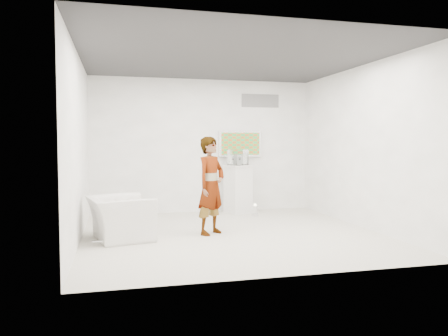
# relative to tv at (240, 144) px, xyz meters

# --- Properties ---
(room) EXTENTS (5.01, 5.01, 3.00)m
(room) POSITION_rel_tv_xyz_m (-0.85, -2.45, -0.05)
(room) COLOR beige
(room) RESTS_ON ground
(tv) EXTENTS (1.00, 0.08, 0.60)m
(tv) POSITION_rel_tv_xyz_m (0.00, 0.00, 0.00)
(tv) COLOR silver
(tv) RESTS_ON room
(logo_decal) EXTENTS (0.90, 0.02, 0.30)m
(logo_decal) POSITION_rel_tv_xyz_m (0.50, 0.04, 1.00)
(logo_decal) COLOR slate
(logo_decal) RESTS_ON room
(person) EXTENTS (0.73, 0.70, 1.68)m
(person) POSITION_rel_tv_xyz_m (-1.20, -2.39, -0.71)
(person) COLOR silver
(person) RESTS_ON room
(armchair) EXTENTS (1.15, 1.25, 0.70)m
(armchair) POSITION_rel_tv_xyz_m (-2.72, -2.43, -1.20)
(armchair) COLOR silver
(armchair) RESTS_ON room
(pedestal) EXTENTS (0.67, 0.67, 1.08)m
(pedestal) POSITION_rel_tv_xyz_m (-0.14, -0.34, -1.01)
(pedestal) COLOR silver
(pedestal) RESTS_ON room
(floor_uplight) EXTENTS (0.17, 0.17, 0.25)m
(floor_uplight) POSITION_rel_tv_xyz_m (0.11, -0.81, -1.42)
(floor_uplight) COLOR silver
(floor_uplight) RESTS_ON room
(vitrine) EXTENTS (0.49, 0.49, 0.35)m
(vitrine) POSITION_rel_tv_xyz_m (-0.14, -0.34, -0.30)
(vitrine) COLOR silver
(vitrine) RESTS_ON pedestal
(console) EXTENTS (0.06, 0.18, 0.24)m
(console) POSITION_rel_tv_xyz_m (-0.14, -0.34, -0.35)
(console) COLOR silver
(console) RESTS_ON pedestal
(wii_remote) EXTENTS (0.13, 0.09, 0.03)m
(wii_remote) POSITION_rel_tv_xyz_m (-1.10, -2.11, -0.04)
(wii_remote) COLOR silver
(wii_remote) RESTS_ON person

